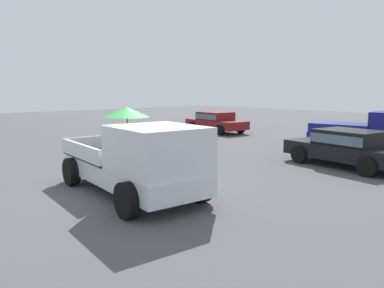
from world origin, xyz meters
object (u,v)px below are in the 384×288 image
object	(u,v)px
pickup_truck_main	(139,160)
parked_sedan_near	(347,146)
pickup_truck_red	(371,132)
parked_sedan_far	(216,121)

from	to	relation	value
pickup_truck_main	parked_sedan_near	world-z (taller)	pickup_truck_main
pickup_truck_main	parked_sedan_near	distance (m)	7.88
pickup_truck_red	parked_sedan_near	world-z (taller)	pickup_truck_red
pickup_truck_main	parked_sedan_near	xyz separation A→B (m)	(1.67, 7.70, -0.23)
pickup_truck_red	parked_sedan_far	xyz separation A→B (m)	(-9.98, 0.12, -0.13)
parked_sedan_near	parked_sedan_far	size ratio (longest dim) A/B	1.02
pickup_truck_main	parked_sedan_far	bearing A→B (deg)	132.06
pickup_truck_main	parked_sedan_far	distance (m)	15.00
pickup_truck_main	pickup_truck_red	xyz separation A→B (m)	(0.77, 11.72, -0.10)
pickup_truck_main	pickup_truck_red	distance (m)	11.74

